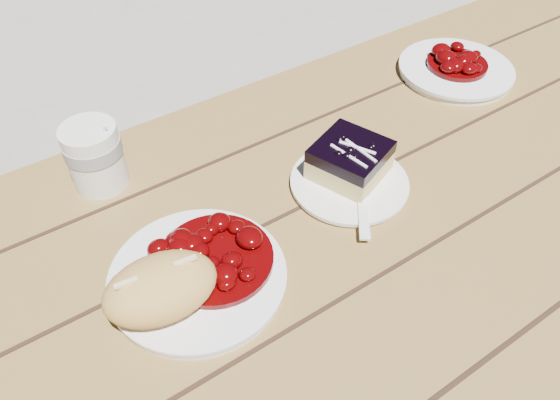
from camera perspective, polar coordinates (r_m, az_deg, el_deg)
picnic_table at (r=0.87m, az=1.21°, el=-13.28°), size 2.00×1.55×0.75m
main_plate at (r=0.72m, az=-8.55°, el=-8.06°), size 0.22×0.22×0.02m
goulash_stew at (r=0.71m, az=-6.84°, el=-5.32°), size 0.15×0.15×0.04m
bread_roll at (r=0.66m, az=-12.38°, el=-8.99°), size 0.15×0.11×0.07m
dessert_plate at (r=0.84m, az=7.24°, el=1.73°), size 0.17×0.17×0.01m
blueberry_cake at (r=0.83m, az=7.33°, el=4.22°), size 0.13×0.13×0.06m
fork_dessert at (r=0.80m, az=8.66°, el=-0.70°), size 0.12×0.14×0.00m
coffee_cup at (r=0.85m, az=-18.77°, el=4.34°), size 0.08×0.08×0.10m
second_plate at (r=1.13m, az=17.86°, el=12.76°), size 0.21×0.21×0.02m
second_stew at (r=1.12m, az=18.19°, el=14.00°), size 0.11×0.11×0.04m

